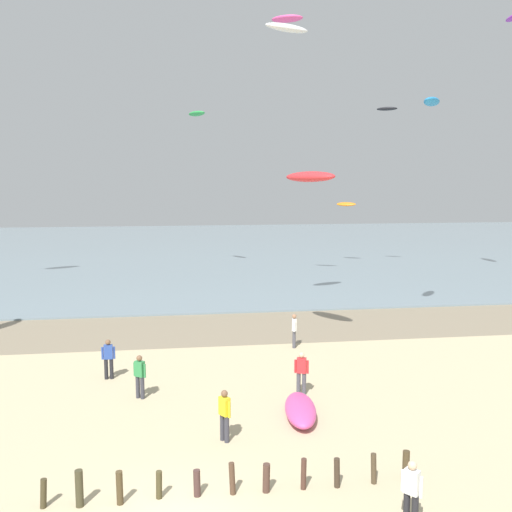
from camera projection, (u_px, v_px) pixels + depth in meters
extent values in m
cube|color=gray|center=(173.00, 330.00, 32.18)|extent=(120.00, 7.08, 0.01)
cube|color=gray|center=(174.00, 249.00, 70.00)|extent=(160.00, 70.00, 0.10)
cylinder|color=#403822|center=(43.00, 493.00, 14.72)|extent=(0.20, 0.19, 0.78)
cylinder|color=#3F3B27|center=(79.00, 488.00, 14.76)|extent=(0.21, 0.22, 0.98)
cylinder|color=#483A24|center=(120.00, 488.00, 14.85)|extent=(0.18, 0.19, 0.91)
cylinder|color=#433C24|center=(159.00, 485.00, 15.14)|extent=(0.17, 0.17, 0.76)
cylinder|color=#472F2C|center=(197.00, 483.00, 15.26)|extent=(0.20, 0.22, 0.73)
cylinder|color=#4E3728|center=(232.00, 478.00, 15.35)|extent=(0.19, 0.19, 0.88)
cylinder|color=#4B342B|center=(266.00, 478.00, 15.44)|extent=(0.21, 0.21, 0.81)
cylinder|color=#4B3128|center=(304.00, 474.00, 15.58)|extent=(0.15, 0.17, 0.88)
cylinder|color=#3E3024|center=(337.00, 473.00, 15.68)|extent=(0.19, 0.18, 0.85)
cylinder|color=#493B29|center=(374.00, 468.00, 15.90)|extent=(0.17, 0.19, 0.86)
cylinder|color=#463824|center=(406.00, 465.00, 16.09)|extent=(0.21, 0.23, 0.85)
cylinder|color=#383842|center=(138.00, 387.00, 22.14)|extent=(0.16, 0.16, 0.88)
cylinder|color=#383842|center=(142.00, 388.00, 22.04)|extent=(0.16, 0.16, 0.88)
cube|color=#338C4C|center=(140.00, 369.00, 22.00)|extent=(0.42, 0.39, 0.60)
sphere|color=brown|center=(139.00, 358.00, 21.94)|extent=(0.22, 0.22, 0.22)
cylinder|color=#338C4C|center=(135.00, 369.00, 22.11)|extent=(0.09, 0.09, 0.52)
cylinder|color=#338C4C|center=(145.00, 371.00, 21.89)|extent=(0.09, 0.09, 0.52)
cylinder|color=#232328|center=(106.00, 369.00, 24.23)|extent=(0.16, 0.16, 0.88)
cylinder|color=#232328|center=(112.00, 369.00, 24.27)|extent=(0.16, 0.16, 0.88)
cube|color=#2D4CA5|center=(108.00, 352.00, 24.15)|extent=(0.37, 0.23, 0.60)
sphere|color=brown|center=(108.00, 342.00, 24.10)|extent=(0.22, 0.22, 0.22)
cylinder|color=#2D4CA5|center=(102.00, 353.00, 24.12)|extent=(0.09, 0.09, 0.52)
cylinder|color=#2D4CA5|center=(114.00, 353.00, 24.20)|extent=(0.09, 0.09, 0.52)
cylinder|color=#232328|center=(415.00, 512.00, 13.78)|extent=(0.16, 0.16, 0.88)
cylinder|color=#232328|center=(407.00, 509.00, 13.93)|extent=(0.16, 0.16, 0.88)
cube|color=white|center=(412.00, 482.00, 13.76)|extent=(0.40, 0.42, 0.60)
sphere|color=beige|center=(412.00, 465.00, 13.70)|extent=(0.22, 0.22, 0.22)
cylinder|color=white|center=(421.00, 487.00, 13.61)|extent=(0.09, 0.09, 0.52)
cylinder|color=white|center=(403.00, 480.00, 13.92)|extent=(0.09, 0.09, 0.52)
cylinder|color=#4C4C56|center=(294.00, 339.00, 28.71)|extent=(0.16, 0.16, 0.88)
cylinder|color=#4C4C56|center=(294.00, 338.00, 28.93)|extent=(0.16, 0.16, 0.88)
cube|color=white|center=(294.00, 325.00, 28.72)|extent=(0.28, 0.40, 0.60)
sphere|color=#9E7051|center=(294.00, 316.00, 28.67)|extent=(0.22, 0.22, 0.22)
cylinder|color=white|center=(294.00, 327.00, 28.49)|extent=(0.09, 0.09, 0.52)
cylinder|color=white|center=(294.00, 324.00, 28.97)|extent=(0.09, 0.09, 0.52)
cylinder|color=#4C4C56|center=(299.00, 383.00, 22.51)|extent=(0.16, 0.16, 0.88)
cylinder|color=#4C4C56|center=(304.00, 384.00, 22.47)|extent=(0.16, 0.16, 0.88)
cube|color=red|center=(302.00, 365.00, 22.40)|extent=(0.41, 0.33, 0.60)
sphere|color=beige|center=(302.00, 355.00, 22.34)|extent=(0.22, 0.22, 0.22)
cylinder|color=red|center=(295.00, 366.00, 22.45)|extent=(0.09, 0.09, 0.52)
cylinder|color=red|center=(308.00, 367.00, 22.36)|extent=(0.09, 0.09, 0.52)
cylinder|color=#383842|center=(227.00, 429.00, 18.38)|extent=(0.16, 0.16, 0.88)
cylinder|color=#383842|center=(222.00, 427.00, 18.54)|extent=(0.16, 0.16, 0.88)
cube|color=yellow|center=(224.00, 406.00, 18.36)|extent=(0.38, 0.42, 0.60)
sphere|color=brown|center=(224.00, 394.00, 18.30)|extent=(0.22, 0.22, 0.22)
cylinder|color=yellow|center=(229.00, 410.00, 18.19)|extent=(0.09, 0.09, 0.52)
cylinder|color=yellow|center=(220.00, 405.00, 18.54)|extent=(0.09, 0.09, 0.52)
ellipsoid|color=#E54C99|center=(300.00, 410.00, 20.30)|extent=(1.48, 3.14, 0.60)
ellipsoid|color=green|center=(197.00, 114.00, 50.24)|extent=(1.89, 2.51, 0.54)
ellipsoid|color=orange|center=(346.00, 204.00, 56.31)|extent=(2.01, 1.58, 0.55)
ellipsoid|color=#E54C99|center=(287.00, 19.00, 39.47)|extent=(2.34, 1.65, 0.61)
ellipsoid|color=#2384D1|center=(432.00, 102.00, 31.38)|extent=(2.03, 2.33, 0.57)
ellipsoid|color=black|center=(387.00, 109.00, 50.15)|extent=(1.87, 1.47, 0.38)
ellipsoid|color=red|center=(310.00, 177.00, 28.17)|extent=(2.63, 3.29, 0.62)
ellipsoid|color=white|center=(287.00, 28.00, 31.89)|extent=(2.96, 1.99, 0.70)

